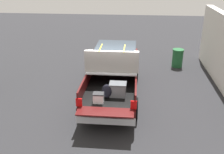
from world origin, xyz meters
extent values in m
plane|color=#262628|center=(0.00, 0.00, 0.00)|extent=(40.00, 40.00, 0.00)
cube|color=#470F0F|center=(0.00, 0.00, 0.62)|extent=(5.50, 1.92, 0.47)
cube|color=black|center=(-1.20, 0.00, 0.87)|extent=(2.80, 1.80, 0.04)
cube|color=#470F0F|center=(-1.20, 0.93, 1.10)|extent=(2.80, 0.06, 0.50)
cube|color=#470F0F|center=(-1.20, -0.93, 1.10)|extent=(2.80, 0.06, 0.50)
cube|color=#470F0F|center=(0.17, 0.00, 1.10)|extent=(0.06, 1.80, 0.50)
cube|color=#470F0F|center=(-2.88, 0.00, 0.87)|extent=(0.55, 1.80, 0.04)
cube|color=#B2B2B7|center=(-0.43, 0.00, 1.37)|extent=(1.25, 1.92, 0.04)
cube|color=#470F0F|center=(1.35, 0.00, 1.10)|extent=(2.30, 1.92, 0.50)
cube|color=#2D3842|center=(1.25, 0.00, 1.58)|extent=(1.94, 1.76, 0.47)
cube|color=#470F0F|center=(2.70, 0.00, 1.04)|extent=(0.40, 1.82, 0.38)
cube|color=#B2B2B7|center=(-2.72, 0.00, 0.50)|extent=(0.24, 1.92, 0.24)
cube|color=red|center=(-2.62, 0.88, 1.03)|extent=(0.06, 0.20, 0.28)
cube|color=red|center=(-2.62, -0.88, 1.03)|extent=(0.06, 0.20, 0.28)
cylinder|color=black|center=(1.75, 0.88, 0.40)|extent=(0.80, 0.30, 0.80)
cylinder|color=black|center=(1.75, -0.88, 0.40)|extent=(0.80, 0.30, 0.80)
cylinder|color=black|center=(-1.75, 0.88, 0.40)|extent=(0.80, 0.30, 0.80)
cylinder|color=black|center=(-1.75, -0.88, 0.40)|extent=(0.80, 0.30, 0.80)
cube|color=slate|center=(-1.75, -0.31, 1.11)|extent=(0.40, 0.55, 0.43)
cube|color=#505359|center=(-1.75, -0.31, 1.35)|extent=(0.44, 0.59, 0.05)
ellipsoid|color=black|center=(-1.93, 0.05, 1.14)|extent=(0.20, 0.35, 0.49)
ellipsoid|color=black|center=(-2.04, 0.05, 1.06)|extent=(0.09, 0.24, 0.22)
cube|color=white|center=(-2.30, 0.29, 1.04)|extent=(0.26, 0.34, 0.30)
cube|color=#262628|center=(-2.30, 0.29, 1.21)|extent=(0.28, 0.36, 0.04)
cube|color=#9E9993|center=(-0.43, 0.00, 1.60)|extent=(0.88, 2.02, 0.42)
cube|color=#9E9993|center=(-0.79, 0.00, 2.01)|extent=(0.16, 2.02, 0.40)
cube|color=#9E9993|center=(-0.38, 0.91, 1.92)|extent=(0.64, 0.20, 0.22)
cube|color=#9E9993|center=(-0.38, -0.91, 1.92)|extent=(0.64, 0.20, 0.22)
cube|color=yellow|center=(-0.43, 0.45, 2.22)|extent=(0.98, 0.03, 0.02)
cube|color=yellow|center=(-0.43, -0.45, 2.22)|extent=(0.98, 0.03, 0.02)
cylinder|color=#1E592D|center=(3.77, -3.15, 0.45)|extent=(0.56, 0.56, 0.90)
cylinder|color=#1E592D|center=(3.77, -3.15, 0.94)|extent=(0.60, 0.60, 0.08)
camera|label=1|loc=(-9.93, -0.88, 5.08)|focal=41.99mm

